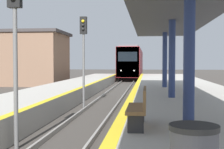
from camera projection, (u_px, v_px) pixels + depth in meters
The scene contains 6 objects.
train at pixel (132, 63), 48.10m from camera, with size 2.81×22.97×4.50m.
signal_near at pixel (15, 28), 8.45m from camera, with size 0.36×0.31×4.77m.
signal_mid at pixel (83, 45), 16.30m from camera, with size 0.36×0.31×4.77m.
station_canopy at pixel (179, 9), 10.63m from camera, with size 3.51×22.53×3.56m.
bench at pixel (139, 107), 7.34m from camera, with size 0.44×1.58×0.92m.
station_building at pixel (7, 58), 33.29m from camera, with size 12.76×6.54×5.60m.
Camera 1 is at (2.36, -1.17, 2.40)m, focal length 50.00 mm.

